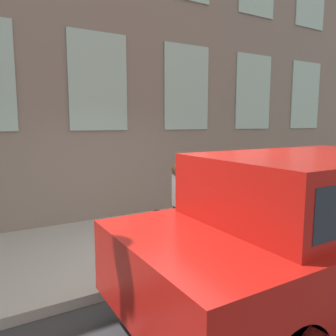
# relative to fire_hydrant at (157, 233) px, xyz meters

# --- Properties ---
(ground_plane) EXTENTS (80.00, 80.00, 0.00)m
(ground_plane) POSITION_rel_fire_hydrant_xyz_m (-0.58, 0.04, -0.49)
(ground_plane) COLOR #2D2D30
(sidewalk) EXTENTS (2.93, 60.00, 0.13)m
(sidewalk) POSITION_rel_fire_hydrant_xyz_m (0.89, 0.04, -0.43)
(sidewalk) COLOR #9E9B93
(sidewalk) RESTS_ON ground_plane
(building_facade) EXTENTS (0.33, 40.00, 8.37)m
(building_facade) POSITION_rel_fire_hydrant_xyz_m (2.50, 0.04, 3.70)
(building_facade) COLOR gray
(building_facade) RESTS_ON ground_plane
(fire_hydrant) EXTENTS (0.34, 0.45, 0.71)m
(fire_hydrant) POSITION_rel_fire_hydrant_xyz_m (0.00, 0.00, 0.00)
(fire_hydrant) COLOR red
(fire_hydrant) RESTS_ON sidewalk
(person) EXTENTS (0.33, 0.22, 1.36)m
(person) POSITION_rel_fire_hydrant_xyz_m (0.22, -0.51, 0.46)
(person) COLOR #232328
(person) RESTS_ON sidewalk
(parked_truck_red_near) EXTENTS (1.91, 4.26, 1.77)m
(parked_truck_red_near) POSITION_rel_fire_hydrant_xyz_m (-1.87, -0.94, 0.53)
(parked_truck_red_near) COLOR black
(parked_truck_red_near) RESTS_ON ground_plane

